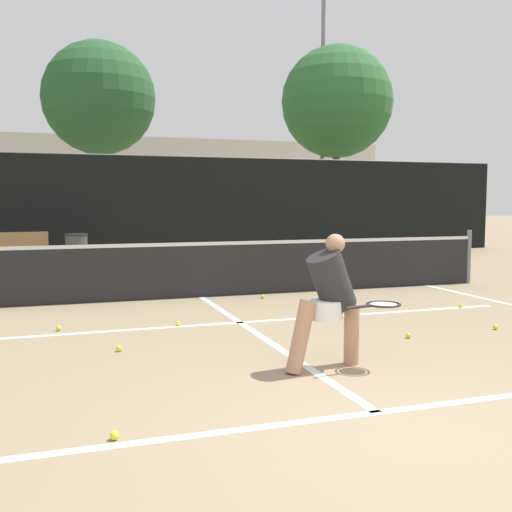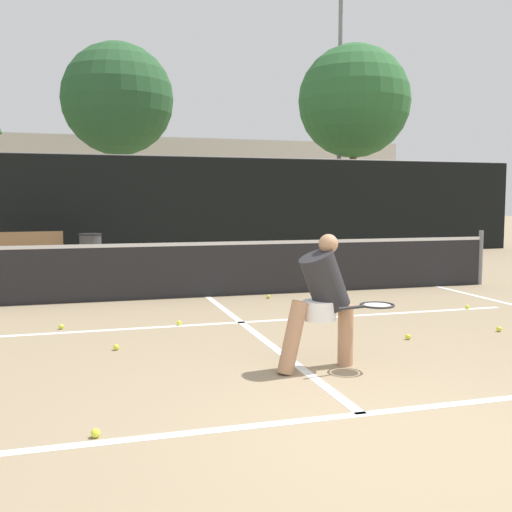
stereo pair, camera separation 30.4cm
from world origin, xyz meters
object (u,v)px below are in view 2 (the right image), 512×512
at_px(courtside_bench, 30,247).
at_px(parked_car, 50,232).
at_px(player_practicing, 324,298).
at_px(trash_bin, 91,249).

height_order(courtside_bench, parked_car, parked_car).
bearing_deg(parked_car, player_practicing, -78.40).
bearing_deg(parked_car, trash_bin, -76.79).
relative_size(courtside_bench, parked_car, 0.41).
relative_size(trash_bin, parked_car, 0.19).
xyz_separation_m(courtside_bench, trash_bin, (1.50, -0.08, -0.07)).
xyz_separation_m(player_practicing, trash_bin, (-2.05, 10.77, -0.30)).
height_order(player_practicing, trash_bin, player_practicing).
xyz_separation_m(player_practicing, parked_car, (-3.32, 16.18, -0.13)).
height_order(player_practicing, courtside_bench, player_practicing).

